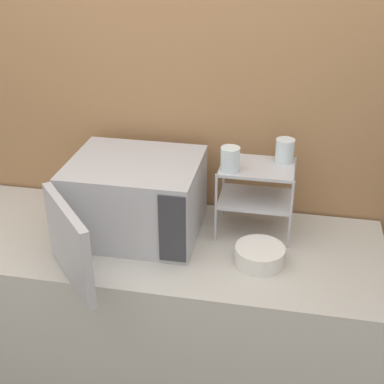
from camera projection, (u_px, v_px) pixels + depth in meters
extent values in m
cube|color=#9E7047|center=(173.00, 112.00, 2.19)|extent=(8.00, 0.06, 2.60)
cube|color=#B7B2A8|center=(158.00, 329.00, 2.28)|extent=(1.76, 0.64, 0.90)
cube|color=#ADADB2|center=(136.00, 197.00, 2.07)|extent=(0.49, 0.41, 0.30)
cube|color=#B7B2A8|center=(106.00, 222.00, 1.91)|extent=(0.35, 0.01, 0.26)
cube|color=#333338|center=(172.00, 230.00, 1.86)|extent=(0.10, 0.01, 0.26)
cube|color=#ADADB2|center=(68.00, 243.00, 1.78)|extent=(0.27, 0.31, 0.29)
cylinder|color=#B2B2B7|center=(216.00, 208.00, 2.01)|extent=(0.01, 0.01, 0.28)
cylinder|color=#B2B2B7|center=(291.00, 216.00, 1.96)|extent=(0.01, 0.01, 0.28)
cylinder|color=#B2B2B7|center=(223.00, 184.00, 2.18)|extent=(0.01, 0.01, 0.28)
cylinder|color=#B2B2B7|center=(292.00, 190.00, 2.14)|extent=(0.01, 0.01, 0.28)
cube|color=#B2B2B7|center=(255.00, 199.00, 2.07)|extent=(0.28, 0.21, 0.01)
cube|color=#B2B2B7|center=(257.00, 167.00, 2.01)|extent=(0.28, 0.21, 0.01)
cylinder|color=silver|center=(230.00, 159.00, 1.95)|extent=(0.07, 0.07, 0.09)
cylinder|color=silver|center=(285.00, 151.00, 2.02)|extent=(0.07, 0.07, 0.09)
cylinder|color=silver|center=(259.00, 262.00, 1.94)|extent=(0.10, 0.10, 0.01)
cylinder|color=silver|center=(260.00, 255.00, 1.92)|extent=(0.18, 0.18, 0.07)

